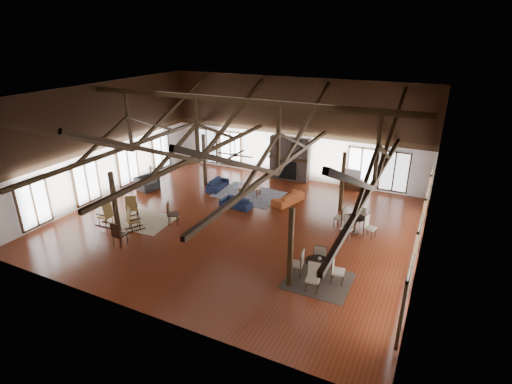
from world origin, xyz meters
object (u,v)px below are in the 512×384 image
at_px(armchair, 147,183).
at_px(sofa_navy_front, 236,203).
at_px(cafe_table_near, 317,266).
at_px(cafe_table_far, 355,222).
at_px(coffee_table, 250,188).
at_px(sofa_orange, 288,198).
at_px(tv_console, 351,183).
at_px(sofa_navy_left, 218,184).

bearing_deg(armchair, sofa_navy_front, -76.02).
xyz_separation_m(cafe_table_near, cafe_table_far, (0.41, 4.21, -0.01)).
distance_m(sofa_navy_front, coffee_table, 1.76).
xyz_separation_m(sofa_orange, coffee_table, (-2.28, 0.03, 0.13)).
distance_m(sofa_orange, tv_console, 4.29).
bearing_deg(sofa_navy_front, armchair, -176.85).
height_order(sofa_orange, armchair, armchair).
bearing_deg(tv_console, sofa_navy_left, -154.07).
height_order(sofa_navy_front, coffee_table, sofa_navy_front).
bearing_deg(cafe_table_far, armchair, 179.82).
relative_size(sofa_navy_front, sofa_navy_left, 0.95).
distance_m(sofa_orange, cafe_table_far, 4.27).
relative_size(sofa_orange, cafe_table_near, 0.94).
xyz_separation_m(cafe_table_near, tv_console, (-0.98, 9.46, -0.22)).
distance_m(sofa_navy_front, tv_console, 7.01).
bearing_deg(armchair, cafe_table_far, -76.25).
height_order(sofa_navy_front, cafe_table_far, cafe_table_far).
bearing_deg(sofa_navy_left, coffee_table, -98.01).
distance_m(sofa_navy_left, cafe_table_near, 9.96).
relative_size(sofa_navy_left, armchair, 1.52).
height_order(cafe_table_near, tv_console, cafe_table_near).
height_order(sofa_navy_front, cafe_table_near, cafe_table_near).
height_order(coffee_table, armchair, armchair).
distance_m(armchair, cafe_table_far, 11.82).
distance_m(sofa_orange, cafe_table_near, 6.91).
distance_m(sofa_navy_front, cafe_table_near, 7.10).
xyz_separation_m(sofa_navy_left, sofa_orange, (4.39, -0.13, 0.03)).
xyz_separation_m(sofa_navy_front, tv_console, (4.70, 5.20, 0.06)).
bearing_deg(cafe_table_far, coffee_table, 163.83).
relative_size(cafe_table_near, cafe_table_far, 1.01).
relative_size(armchair, tv_console, 0.95).
height_order(sofa_orange, tv_console, tv_console).
xyz_separation_m(sofa_navy_front, coffee_table, (-0.08, 1.75, 0.17)).
distance_m(coffee_table, cafe_table_far, 6.42).
xyz_separation_m(armchair, tv_console, (10.44, 5.21, -0.07)).
distance_m(coffee_table, cafe_table_near, 8.32).
bearing_deg(cafe_table_near, sofa_orange, 120.21).
bearing_deg(coffee_table, sofa_orange, -16.56).
relative_size(armchair, cafe_table_near, 0.56).
bearing_deg(sofa_orange, armchair, -60.38).
distance_m(cafe_table_far, tv_console, 5.43).
bearing_deg(armchair, sofa_orange, -63.83).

